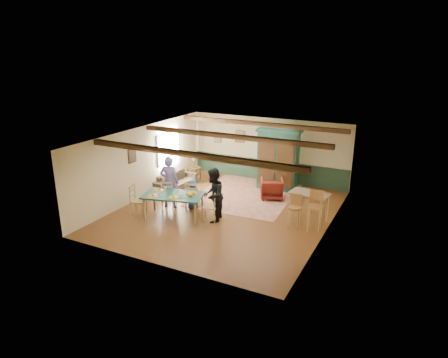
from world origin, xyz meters
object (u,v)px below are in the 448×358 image
at_px(dining_table, 174,206).
at_px(bar_stool_left, 294,212).
at_px(dining_chair_end_left, 138,200).
at_px(end_table, 194,174).
at_px(person_woman, 213,195).
at_px(table_lamp, 194,162).
at_px(person_child, 193,194).
at_px(armoire, 278,160).
at_px(dining_chair_far_right, 193,196).
at_px(person_man, 169,182).
at_px(bar_stool_right, 315,211).
at_px(dining_chair_far_left, 169,194).
at_px(armchair, 272,189).
at_px(dining_chair_end_right, 210,206).
at_px(cat, 190,194).
at_px(sofa, 176,180).
at_px(counter_table, 308,207).

height_order(dining_table, bar_stool_left, bar_stool_left).
relative_size(dining_chair_end_left, end_table, 1.83).
distance_m(person_woman, end_table, 4.41).
bearing_deg(table_lamp, person_child, -59.36).
bearing_deg(armoire, dining_table, -117.21).
xyz_separation_m(dining_chair_far_right, person_woman, (1.10, -0.52, 0.38)).
distance_m(person_man, bar_stool_right, 5.15).
bearing_deg(dining_chair_far_left, armchair, -153.77).
bearing_deg(bar_stool_left, dining_chair_end_left, -168.38).
bearing_deg(bar_stool_left, end_table, 149.83).
height_order(dining_chair_end_right, person_child, person_child).
height_order(dining_chair_end_left, cat, dining_chair_end_left).
bearing_deg(end_table, bar_stool_right, -23.66).
distance_m(person_man, bar_stool_left, 4.53).
distance_m(person_child, end_table, 3.23).
height_order(sofa, bar_stool_right, bar_stool_right).
bearing_deg(person_child, dining_chair_end_left, 27.30).
xyz_separation_m(person_child, armoire, (1.93, 3.36, 0.67)).
height_order(dining_chair_end_left, dining_chair_end_right, same).
distance_m(armchair, counter_table, 2.37).
height_order(dining_chair_end_left, bar_stool_left, bar_stool_left).
bearing_deg(person_child, bar_stool_right, 167.52).
bearing_deg(dining_chair_end_left, person_woman, -90.00).
xyz_separation_m(dining_chair_far_left, counter_table, (4.75, 1.04, -0.01)).
bearing_deg(bar_stool_right, sofa, 159.67).
bearing_deg(sofa, counter_table, -95.30).
bearing_deg(dining_chair_end_left, dining_chair_end_right, -90.00).
relative_size(person_man, sofa, 0.92).
bearing_deg(dining_chair_end_right, bar_stool_left, 89.47).
relative_size(end_table, table_lamp, 1.09).
bearing_deg(person_man, end_table, -89.94).
bearing_deg(table_lamp, dining_chair_end_right, -52.04).
bearing_deg(armoire, dining_chair_end_left, -126.74).
xyz_separation_m(dining_table, sofa, (-1.63, 2.62, -0.11)).
xyz_separation_m(cat, sofa, (-2.23, 2.57, -0.62)).
relative_size(dining_chair_far_left, person_man, 0.55).
distance_m(cat, armoire, 4.54).
relative_size(armoire, armchair, 2.89).
xyz_separation_m(person_man, bar_stool_left, (4.51, 0.27, -0.38)).
bearing_deg(bar_stool_right, end_table, 149.68).
height_order(dining_chair_end_right, sofa, dining_chair_end_right).
xyz_separation_m(cat, table_lamp, (-2.05, 3.68, -0.09)).
xyz_separation_m(end_table, counter_table, (5.57, -2.04, 0.22)).
xyz_separation_m(dining_chair_end_right, end_table, (-2.66, 3.41, -0.23)).
bearing_deg(dining_table, armchair, 54.27).
bearing_deg(table_lamp, dining_table, -68.83).
bearing_deg(dining_chair_end_left, person_child, -62.70).
distance_m(table_lamp, counter_table, 5.94).
bearing_deg(person_man, sofa, -77.41).
bearing_deg(person_child, armchair, -148.02).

